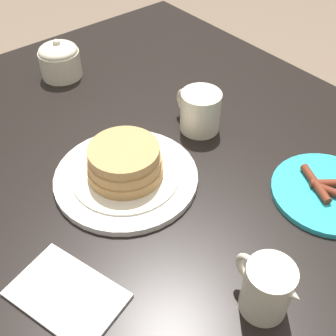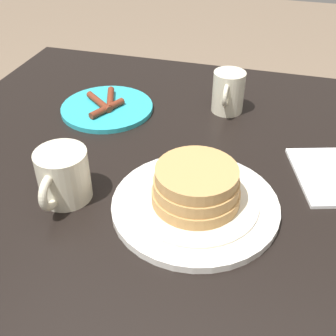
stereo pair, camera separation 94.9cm
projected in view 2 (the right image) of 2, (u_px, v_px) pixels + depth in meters
name	position (u px, v px, depth m)	size (l,w,h in m)	color
dining_table	(168.00, 262.00, 0.71)	(1.11, 1.02, 0.72)	black
pancake_plate	(196.00, 195.00, 0.63)	(0.25, 0.25, 0.07)	white
side_plate_bacon	(107.00, 107.00, 0.88)	(0.19, 0.19, 0.02)	#2DADBC
coffee_mug	(63.00, 176.00, 0.64)	(0.11, 0.08, 0.08)	beige
creamer_pitcher	(228.00, 91.00, 0.86)	(0.10, 0.06, 0.09)	beige
napkin	(327.00, 176.00, 0.70)	(0.18, 0.14, 0.01)	white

